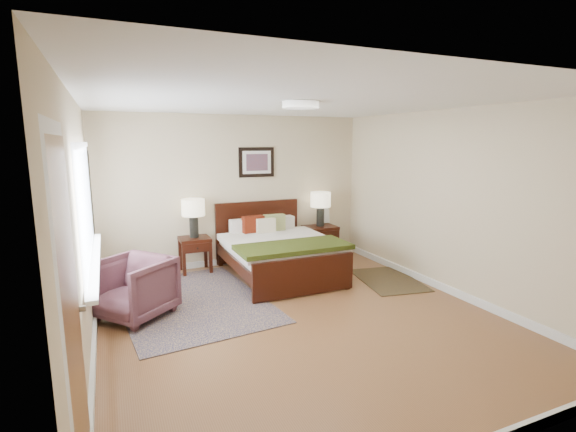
{
  "coord_description": "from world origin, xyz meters",
  "views": [
    {
      "loc": [
        -2.0,
        -4.24,
        2.07
      ],
      "look_at": [
        0.27,
        0.96,
        1.05
      ],
      "focal_mm": 26.0,
      "sensor_mm": 36.0,
      "label": 1
    }
  ],
  "objects_px": {
    "nightstand_right": "(320,238)",
    "lamp_right": "(321,202)",
    "bed": "(277,246)",
    "armchair": "(133,288)",
    "rug_persian": "(192,301)",
    "nightstand_left": "(195,245)",
    "lamp_left": "(193,211)"
  },
  "relations": [
    {
      "from": "nightstand_left",
      "to": "rug_persian",
      "type": "bearing_deg",
      "value": -103.6
    },
    {
      "from": "bed",
      "to": "nightstand_right",
      "type": "xyz_separation_m",
      "value": [
        1.13,
        0.7,
        -0.13
      ]
    },
    {
      "from": "armchair",
      "to": "rug_persian",
      "type": "relative_size",
      "value": 0.32
    },
    {
      "from": "rug_persian",
      "to": "armchair",
      "type": "bearing_deg",
      "value": -169.33
    },
    {
      "from": "nightstand_left",
      "to": "armchair",
      "type": "xyz_separation_m",
      "value": [
        -1.02,
        -1.46,
        -0.08
      ]
    },
    {
      "from": "bed",
      "to": "nightstand_left",
      "type": "xyz_separation_m",
      "value": [
        -1.13,
        0.7,
        -0.04
      ]
    },
    {
      "from": "lamp_left",
      "to": "lamp_right",
      "type": "distance_m",
      "value": 2.26
    },
    {
      "from": "lamp_left",
      "to": "armchair",
      "type": "distance_m",
      "value": 1.9
    },
    {
      "from": "nightstand_right",
      "to": "armchair",
      "type": "relative_size",
      "value": 0.72
    },
    {
      "from": "nightstand_right",
      "to": "lamp_right",
      "type": "bearing_deg",
      "value": 90.0
    },
    {
      "from": "nightstand_left",
      "to": "rug_persian",
      "type": "height_order",
      "value": "nightstand_left"
    },
    {
      "from": "nightstand_right",
      "to": "lamp_left",
      "type": "distance_m",
      "value": 2.35
    },
    {
      "from": "bed",
      "to": "armchair",
      "type": "height_order",
      "value": "bed"
    },
    {
      "from": "lamp_left",
      "to": "armchair",
      "type": "height_order",
      "value": "lamp_left"
    },
    {
      "from": "nightstand_left",
      "to": "lamp_right",
      "type": "xyz_separation_m",
      "value": [
        2.26,
        0.02,
        0.56
      ]
    },
    {
      "from": "rug_persian",
      "to": "nightstand_left",
      "type": "bearing_deg",
      "value": 70.9
    },
    {
      "from": "bed",
      "to": "nightstand_right",
      "type": "bearing_deg",
      "value": 31.98
    },
    {
      "from": "lamp_right",
      "to": "rug_persian",
      "type": "height_order",
      "value": "lamp_right"
    },
    {
      "from": "bed",
      "to": "armchair",
      "type": "relative_size",
      "value": 2.42
    },
    {
      "from": "bed",
      "to": "lamp_left",
      "type": "bearing_deg",
      "value": 147.63
    },
    {
      "from": "lamp_right",
      "to": "armchair",
      "type": "relative_size",
      "value": 0.77
    },
    {
      "from": "nightstand_left",
      "to": "lamp_left",
      "type": "distance_m",
      "value": 0.55
    },
    {
      "from": "bed",
      "to": "lamp_right",
      "type": "distance_m",
      "value": 1.43
    },
    {
      "from": "lamp_right",
      "to": "armchair",
      "type": "xyz_separation_m",
      "value": [
        -3.28,
        -1.48,
        -0.64
      ]
    },
    {
      "from": "lamp_right",
      "to": "rug_persian",
      "type": "xyz_separation_m",
      "value": [
        -2.56,
        -1.27,
        -0.99
      ]
    },
    {
      "from": "nightstand_right",
      "to": "rug_persian",
      "type": "height_order",
      "value": "nightstand_right"
    },
    {
      "from": "lamp_left",
      "to": "nightstand_right",
      "type": "bearing_deg",
      "value": -0.36
    },
    {
      "from": "lamp_right",
      "to": "nightstand_right",
      "type": "bearing_deg",
      "value": -90.0
    },
    {
      "from": "bed",
      "to": "lamp_right",
      "type": "xyz_separation_m",
      "value": [
        1.13,
        0.72,
        0.52
      ]
    },
    {
      "from": "rug_persian",
      "to": "lamp_left",
      "type": "bearing_deg",
      "value": 71.11
    },
    {
      "from": "armchair",
      "to": "lamp_left",
      "type": "bearing_deg",
      "value": 105.56
    },
    {
      "from": "lamp_right",
      "to": "armchair",
      "type": "distance_m",
      "value": 3.65
    }
  ]
}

